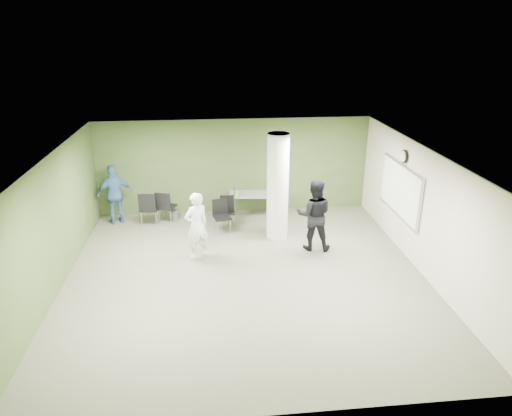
{
  "coord_description": "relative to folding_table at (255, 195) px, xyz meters",
  "views": [
    {
      "loc": [
        -0.7,
        -8.97,
        5.24
      ],
      "look_at": [
        0.34,
        1.0,
        1.24
      ],
      "focal_mm": 32.0,
      "sensor_mm": 36.0,
      "label": 1
    }
  ],
  "objects": [
    {
      "name": "chair_back_right",
      "position": [
        -2.57,
        -0.22,
        -0.12
      ],
      "size": [
        0.6,
        0.6,
        0.95
      ],
      "rotation": [
        0.0,
        0.0,
        2.82
      ],
      "color": "black",
      "rests_on": "floor"
    },
    {
      "name": "chair_table_left",
      "position": [
        -1.01,
        -0.9,
        -0.15
      ],
      "size": [
        0.53,
        0.53,
        0.89
      ],
      "rotation": [
        0.0,
        0.0,
        0.22
      ],
      "color": "black",
      "rests_on": "floor"
    },
    {
      "name": "ceiling",
      "position": [
        -0.55,
        -3.43,
        2.13
      ],
      "size": [
        8.0,
        8.0,
        0.0
      ],
      "primitive_type": "plane",
      "rotation": [
        3.14,
        0.0,
        0.0
      ],
      "color": "white",
      "rests_on": "wall_back"
    },
    {
      "name": "man_blue",
      "position": [
        -3.95,
        -0.03,
        0.19
      ],
      "size": [
        1.09,
        0.76,
        1.71
      ],
      "primitive_type": "imported",
      "rotation": [
        0.0,
        0.0,
        3.52
      ],
      "color": "#3D6699",
      "rests_on": "floor"
    },
    {
      "name": "floor",
      "position": [
        -0.55,
        -3.43,
        -0.67
      ],
      "size": [
        8.0,
        8.0,
        0.0
      ],
      "primitive_type": "plane",
      "color": "#575845",
      "rests_on": "ground"
    },
    {
      "name": "folding_table",
      "position": [
        0.0,
        0.0,
        0.0
      ],
      "size": [
        1.57,
        0.81,
        0.97
      ],
      "rotation": [
        0.0,
        0.0,
        -0.1
      ],
      "color": "gray",
      "rests_on": "floor"
    },
    {
      "name": "woman_white",
      "position": [
        -1.63,
        -2.4,
        0.16
      ],
      "size": [
        0.73,
        0.65,
        1.67
      ],
      "primitive_type": "imported",
      "rotation": [
        0.0,
        0.0,
        3.67
      ],
      "color": "white",
      "rests_on": "floor"
    },
    {
      "name": "wall_clock",
      "position": [
        3.38,
        -2.23,
        1.68
      ],
      "size": [
        0.06,
        0.32,
        0.32
      ],
      "color": "black",
      "rests_on": "wall_right_cream"
    },
    {
      "name": "wall_left",
      "position": [
        -4.55,
        -3.43,
        0.73
      ],
      "size": [
        0.02,
        8.0,
        2.8
      ],
      "primitive_type": "cube",
      "color": "#3E5528",
      "rests_on": "floor"
    },
    {
      "name": "column",
      "position": [
        0.45,
        -1.43,
        0.73
      ],
      "size": [
        0.56,
        0.56,
        2.8
      ],
      "primitive_type": "cylinder",
      "color": "silver",
      "rests_on": "floor"
    },
    {
      "name": "wall_back",
      "position": [
        -0.55,
        0.57,
        0.73
      ],
      "size": [
        8.0,
        2.8,
        0.02
      ],
      "primitive_type": "cube",
      "rotation": [
        1.57,
        0.0,
        0.0
      ],
      "color": "#3E5528",
      "rests_on": "floor"
    },
    {
      "name": "chair_back_left",
      "position": [
        -3.0,
        -0.35,
        -0.09
      ],
      "size": [
        0.56,
        0.56,
        1.0
      ],
      "rotation": [
        0.0,
        0.0,
        3.01
      ],
      "color": "black",
      "rests_on": "floor"
    },
    {
      "name": "wall_right_cream",
      "position": [
        3.45,
        -3.43,
        0.73
      ],
      "size": [
        0.02,
        8.0,
        2.8
      ],
      "primitive_type": "cube",
      "color": "beige",
      "rests_on": "floor"
    },
    {
      "name": "chair_table_right",
      "position": [
        -0.83,
        -0.49,
        -0.19
      ],
      "size": [
        0.43,
        0.43,
        0.84
      ],
      "rotation": [
        0.0,
        0.0,
        -0.03
      ],
      "color": "black",
      "rests_on": "floor"
    },
    {
      "name": "wastebasket",
      "position": [
        -2.35,
        0.01,
        -0.52
      ],
      "size": [
        0.26,
        0.26,
        0.3
      ],
      "primitive_type": "cylinder",
      "color": "#4C4C4C",
      "rests_on": "floor"
    },
    {
      "name": "man_black",
      "position": [
        1.25,
        -2.22,
        0.24
      ],
      "size": [
        1.01,
        0.85,
        1.82
      ],
      "primitive_type": "imported",
      "rotation": [
        0.0,
        0.0,
        2.94
      ],
      "color": "black",
      "rests_on": "floor"
    },
    {
      "name": "whiteboard",
      "position": [
        3.37,
        -2.23,
        0.83
      ],
      "size": [
        0.05,
        2.3,
        1.3
      ],
      "color": "silver",
      "rests_on": "wall_right_cream"
    }
  ]
}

